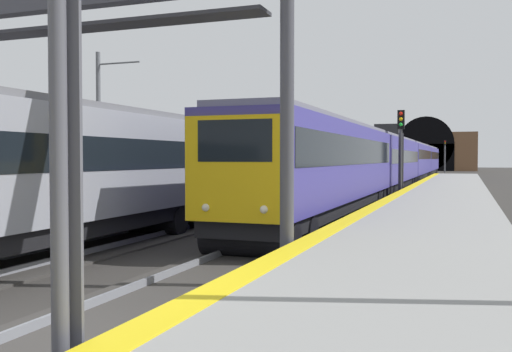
% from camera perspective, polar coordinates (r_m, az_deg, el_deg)
% --- Properties ---
extents(ground_plane, '(320.00, 320.00, 0.00)m').
position_cam_1_polar(ground_plane, '(8.80, -18.89, -15.68)').
color(ground_plane, '#302D2B').
extents(platform_right, '(112.00, 4.19, 1.00)m').
position_cam_1_polar(platform_right, '(6.92, 10.93, -16.15)').
color(platform_right, gray).
rests_on(platform_right, ground_plane).
extents(platform_right_edge_strip, '(112.00, 0.50, 0.01)m').
position_cam_1_polar(platform_right_edge_strip, '(7.30, -3.78, -11.07)').
color(platform_right_edge_strip, yellow).
rests_on(platform_right_edge_strip, platform_right).
extents(track_main_line, '(160.00, 2.75, 0.21)m').
position_cam_1_polar(track_main_line, '(8.79, -18.89, -15.42)').
color(track_main_line, '#383533').
rests_on(track_main_line, ground_plane).
extents(train_main_approaching, '(76.36, 2.85, 5.01)m').
position_cam_1_polar(train_main_approaching, '(51.18, 14.23, 1.47)').
color(train_main_approaching, navy).
rests_on(train_main_approaching, ground_plane).
extents(train_adjacent_platform, '(38.21, 3.01, 5.01)m').
position_cam_1_polar(train_adjacent_platform, '(22.96, -6.16, 1.11)').
color(train_adjacent_platform, gray).
rests_on(train_adjacent_platform, ground_plane).
extents(railway_signal_near, '(0.39, 0.38, 5.19)m').
position_cam_1_polar(railway_signal_near, '(5.46, -18.95, 5.99)').
color(railway_signal_near, '#4C4C54').
rests_on(railway_signal_near, ground_plane).
extents(railway_signal_mid, '(0.39, 0.38, 5.27)m').
position_cam_1_polar(railway_signal_mid, '(32.83, 14.20, 2.74)').
color(railway_signal_mid, '#38383D').
rests_on(railway_signal_mid, ground_plane).
extents(railway_signal_far, '(0.39, 0.38, 5.58)m').
position_cam_1_polar(railway_signal_far, '(101.54, 18.26, 2.08)').
color(railway_signal_far, '#4C4C54').
rests_on(railway_signal_far, ground_plane).
extents(overhead_signal_gantry, '(0.70, 9.09, 6.36)m').
position_cam_1_polar(overhead_signal_gantry, '(13.54, -15.38, 11.37)').
color(overhead_signal_gantry, '#3F3F47').
rests_on(overhead_signal_gantry, ground_plane).
extents(tunnel_portal, '(3.03, 19.60, 10.98)m').
position_cam_1_polar(tunnel_portal, '(121.26, 16.54, 2.35)').
color(tunnel_portal, brown).
rests_on(tunnel_portal, ground_plane).
extents(catenary_mast_near, '(0.22, 2.44, 7.79)m').
position_cam_1_polar(catenary_mast_near, '(29.18, -15.30, 4.49)').
color(catenary_mast_near, '#595B60').
rests_on(catenary_mast_near, ground_plane).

